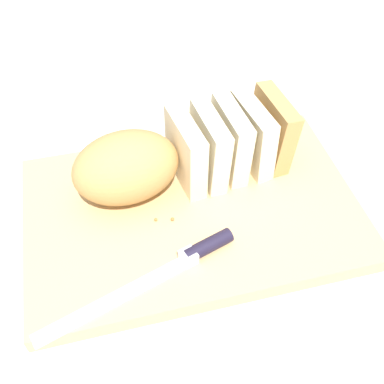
% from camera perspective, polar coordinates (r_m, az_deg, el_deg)
% --- Properties ---
extents(ground_plane, '(3.00, 3.00, 0.00)m').
position_cam_1_polar(ground_plane, '(0.70, -0.00, -3.06)').
color(ground_plane, beige).
extents(cutting_board, '(0.49, 0.32, 0.03)m').
position_cam_1_polar(cutting_board, '(0.69, -0.00, -2.39)').
color(cutting_board, tan).
rests_on(cutting_board, ground_plane).
extents(bread_loaf, '(0.33, 0.13, 0.11)m').
position_cam_1_polar(bread_loaf, '(0.67, -2.01, 4.59)').
color(bread_loaf, tan).
rests_on(bread_loaf, cutting_board).
extents(bread_knife, '(0.28, 0.10, 0.02)m').
position_cam_1_polar(bread_knife, '(0.61, -0.95, -8.30)').
color(bread_knife, silver).
rests_on(bread_knife, cutting_board).
extents(crumb_near_knife, '(0.00, 0.00, 0.00)m').
position_cam_1_polar(crumb_near_knife, '(0.66, -4.45, -3.39)').
color(crumb_near_knife, '#996633').
rests_on(crumb_near_knife, cutting_board).
extents(crumb_near_loaf, '(0.01, 0.01, 0.01)m').
position_cam_1_polar(crumb_near_loaf, '(0.66, -2.41, -3.34)').
color(crumb_near_loaf, '#996633').
rests_on(crumb_near_loaf, cutting_board).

